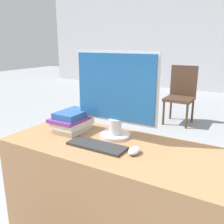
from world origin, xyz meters
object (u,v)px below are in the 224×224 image
Objects in this scene: keyboard at (97,146)px; mouse at (134,151)px; monitor at (115,94)px; far_chair at (181,92)px; book_stack at (72,121)px.

keyboard is 0.23m from mouse.
far_chair is (-0.35, 2.83, -0.50)m from monitor.
mouse is at bearing 6.90° from keyboard.
book_stack reaches higher than mouse.
mouse is 3.06m from far_chair.
keyboard is at bearing -173.10° from mouse.
mouse reaches higher than keyboard.
mouse is 0.38× the size of book_stack.
monitor reaches higher than mouse.
keyboard is 1.36× the size of book_stack.
keyboard is (-0.01, -0.19, -0.27)m from monitor.
monitor is at bearing 9.59° from book_stack.
far_chair is at bearing 97.07° from monitor.
monitor is 2.90m from far_chair.
monitor is at bearing 141.90° from mouse.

